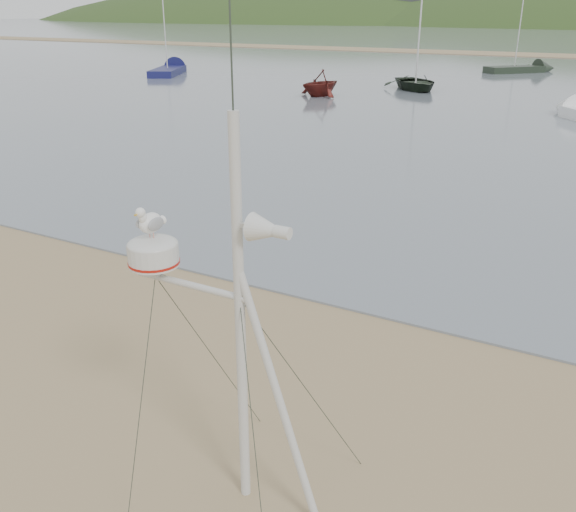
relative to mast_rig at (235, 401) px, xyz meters
The scene contains 6 objects.
ground 2.61m from the mast_rig, 168.88° to the left, with size 560.00×560.00×0.00m, color #8A724F.
mast_rig is the anchor object (origin of this frame).
boat_dark 35.39m from the mast_rig, 105.18° to the left, with size 3.13×0.91×4.38m, color black.
boat_red 31.54m from the mast_rig, 114.76° to the left, with size 2.46×1.50×2.85m, color #571813.
sailboat_dark_mid 50.25m from the mast_rig, 95.55° to the left, with size 5.42×5.69×6.31m.
sailboat_blue_near 46.74m from the mast_rig, 129.84° to the left, with size 4.93×7.44×7.36m.
Camera 1 is at (5.19, -4.60, 4.77)m, focal length 38.00 mm.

